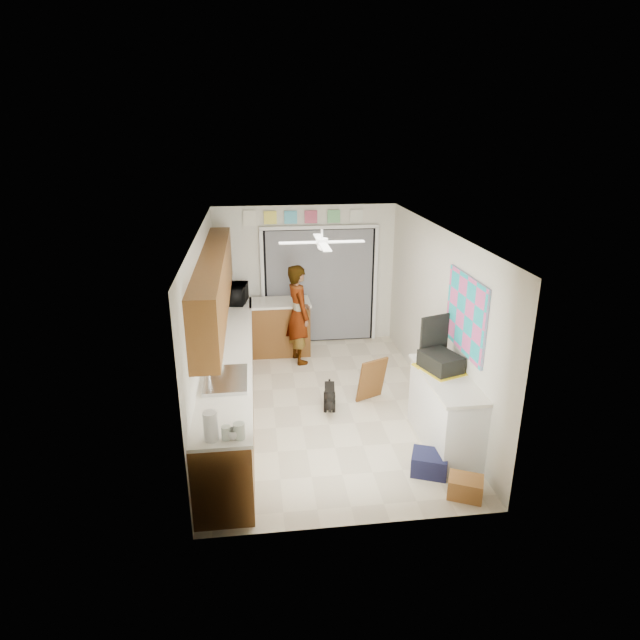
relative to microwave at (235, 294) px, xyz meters
name	(u,v)px	position (x,y,z in m)	size (l,w,h in m)	color
floor	(323,404)	(1.25, -2.04, -1.09)	(5.00, 5.00, 0.00)	beige
ceiling	(324,231)	(1.25, -2.04, 1.41)	(5.00, 5.00, 0.00)	white
wall_back	(306,275)	(1.25, 0.46, 0.16)	(3.20, 3.20, 0.00)	silver
wall_front	(359,415)	(1.25, -4.54, 0.16)	(3.20, 3.20, 0.00)	silver
wall_left	(204,328)	(-0.35, -2.04, 0.16)	(5.00, 5.00, 0.00)	silver
wall_right	(437,318)	(2.85, -2.04, 0.16)	(5.00, 5.00, 0.00)	silver
left_base_cabinets	(230,381)	(-0.05, -2.04, -0.64)	(0.60, 4.80, 0.90)	brown
left_countertop	(229,350)	(-0.04, -2.04, -0.17)	(0.62, 4.80, 0.04)	white
upper_cabinets	(214,284)	(-0.19, -1.84, 0.71)	(0.32, 4.00, 0.80)	brown
sink_basin	(226,380)	(-0.04, -3.04, -0.14)	(0.50, 0.76, 0.06)	silver
faucet	(209,374)	(-0.23, -3.04, -0.04)	(0.03, 0.03, 0.22)	silver
peninsula_base	(280,328)	(0.75, -0.04, -0.64)	(1.00, 0.60, 0.90)	brown
peninsula_top	(280,303)	(0.75, -0.04, -0.17)	(1.04, 0.64, 0.04)	white
back_opening_recess	(320,286)	(1.50, 0.43, -0.04)	(2.00, 0.06, 2.10)	black
curtain_panel	(320,287)	(1.50, 0.39, -0.04)	(1.90, 0.03, 2.05)	gray
door_trim_left	(263,289)	(0.48, 0.40, -0.04)	(0.06, 0.04, 2.10)	white
door_trim_right	(375,285)	(2.52, 0.40, -0.04)	(0.06, 0.04, 2.10)	white
door_trim_head	(320,227)	(1.50, 0.40, 1.03)	(2.10, 0.04, 0.06)	white
header_frame_0	(270,218)	(0.65, 0.43, 1.21)	(0.22, 0.02, 0.22)	#F6E852
header_frame_1	(291,217)	(1.00, 0.43, 1.21)	(0.22, 0.02, 0.22)	#52BADC
header_frame_2	(311,217)	(1.35, 0.43, 1.21)	(0.22, 0.02, 0.22)	#B84561
header_frame_3	(334,216)	(1.75, 0.43, 1.21)	(0.22, 0.02, 0.22)	#69B976
header_frame_4	(356,216)	(2.15, 0.43, 1.21)	(0.22, 0.02, 0.22)	silver
route66_sign	(250,218)	(0.30, 0.43, 1.21)	(0.22, 0.02, 0.26)	silver
right_counter_base	(445,413)	(2.60, -3.24, -0.64)	(0.50, 1.40, 0.90)	white
right_counter_top	(447,378)	(2.59, -3.24, -0.17)	(0.54, 1.44, 0.04)	white
abstract_painting	(466,314)	(2.83, -3.04, 0.56)	(0.03, 1.15, 0.95)	#E0529B
ceiling_fan	(322,242)	(1.25, -1.84, 1.23)	(1.14, 1.14, 0.24)	white
microwave	(235,294)	(0.00, 0.00, 0.00)	(0.56, 0.38, 0.31)	black
soap_bottle	(219,353)	(-0.14, -2.48, -0.03)	(0.10, 0.10, 0.26)	silver
cup	(233,434)	(0.08, -4.29, -0.10)	(0.13, 0.13, 0.10)	white
jar_a	(239,431)	(0.14, -4.29, -0.08)	(0.11, 0.11, 0.16)	silver
jar_b	(226,433)	(0.02, -4.29, -0.09)	(0.09, 0.09, 0.14)	silver
paper_towel_roll	(211,426)	(-0.12, -4.29, -0.01)	(0.14, 0.14, 0.30)	white
suitcase	(441,362)	(2.57, -3.03, -0.05)	(0.37, 0.49, 0.21)	black
suitcase_rim	(440,370)	(2.57, -3.03, -0.16)	(0.44, 0.58, 0.02)	yellow
suitcase_lid	(434,334)	(2.57, -2.74, 0.20)	(0.42, 0.03, 0.50)	black
cardboard_box	(465,487)	(2.50, -4.24, -0.98)	(0.36, 0.27, 0.23)	#9E6431
navy_crate	(429,463)	(2.25, -3.78, -0.97)	(0.40, 0.33, 0.25)	#151735
cabinet_door_panel	(372,379)	(1.96, -1.99, -0.76)	(0.45, 0.03, 0.67)	brown
man	(299,314)	(1.04, -0.46, -0.26)	(0.61, 0.40, 1.68)	white
dog	(330,396)	(1.32, -2.14, -0.91)	(0.21, 0.48, 0.38)	black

